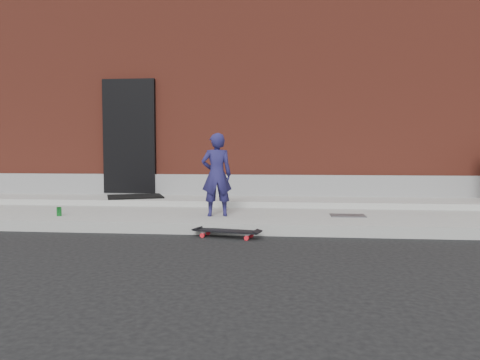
# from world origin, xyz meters

# --- Properties ---
(ground) EXTENTS (80.00, 80.00, 0.00)m
(ground) POSITION_xyz_m (0.00, 0.00, 0.00)
(ground) COLOR black
(ground) RESTS_ON ground
(sidewalk) EXTENTS (20.00, 3.00, 0.15)m
(sidewalk) POSITION_xyz_m (0.00, 1.50, 0.07)
(sidewalk) COLOR gray
(sidewalk) RESTS_ON ground
(apron) EXTENTS (20.00, 1.20, 0.10)m
(apron) POSITION_xyz_m (0.00, 2.40, 0.20)
(apron) COLOR gray
(apron) RESTS_ON sidewalk
(building) EXTENTS (20.00, 8.10, 5.00)m
(building) POSITION_xyz_m (-0.00, 6.99, 2.50)
(building) COLOR maroon
(building) RESTS_ON ground
(child) EXTENTS (0.50, 0.39, 1.23)m
(child) POSITION_xyz_m (-0.51, 0.74, 0.76)
(child) COLOR #1D1A4B
(child) RESTS_ON sidewalk
(skateboard) EXTENTS (0.89, 0.41, 0.10)m
(skateboard) POSITION_xyz_m (-0.24, -0.16, 0.08)
(skateboard) COLOR red
(skateboard) RESTS_ON ground
(soda_can) EXTENTS (0.08, 0.08, 0.13)m
(soda_can) POSITION_xyz_m (-2.84, 0.51, 0.22)
(soda_can) COLOR #177628
(soda_can) RESTS_ON sidewalk
(doormat) EXTENTS (1.22, 1.12, 0.03)m
(doormat) POSITION_xyz_m (-2.30, 2.36, 0.26)
(doormat) COLOR black
(doormat) RESTS_ON apron
(utility_plate) EXTENTS (0.51, 0.33, 0.02)m
(utility_plate) POSITION_xyz_m (1.42, 0.94, 0.16)
(utility_plate) COLOR #505054
(utility_plate) RESTS_ON sidewalk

